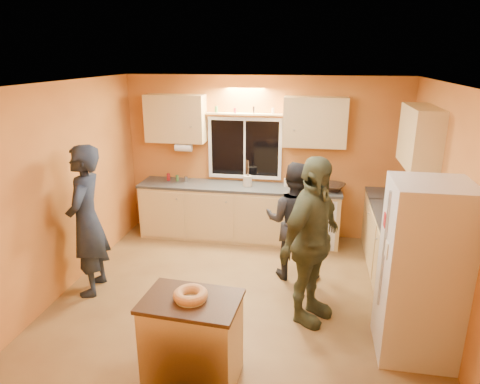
% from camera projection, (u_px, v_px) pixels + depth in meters
% --- Properties ---
extents(ground, '(4.50, 4.50, 0.00)m').
position_uv_depth(ground, '(243.00, 292.00, 5.46)').
color(ground, brown).
rests_on(ground, ground).
extents(room_shell, '(4.54, 4.04, 2.61)m').
position_uv_depth(room_shell, '(258.00, 162.00, 5.33)').
color(room_shell, orange).
rests_on(room_shell, ground).
extents(back_counter, '(4.23, 0.62, 0.90)m').
position_uv_depth(back_counter, '(261.00, 213.00, 6.91)').
color(back_counter, tan).
rests_on(back_counter, ground).
extents(right_counter, '(0.62, 1.84, 0.90)m').
position_uv_depth(right_counter, '(399.00, 255.00, 5.47)').
color(right_counter, tan).
rests_on(right_counter, ground).
extents(refrigerator, '(0.72, 0.70, 1.80)m').
position_uv_depth(refrigerator, '(422.00, 272.00, 4.13)').
color(refrigerator, silver).
rests_on(refrigerator, ground).
extents(island, '(0.90, 0.65, 0.84)m').
position_uv_depth(island, '(192.00, 339.00, 3.90)').
color(island, tan).
rests_on(island, ground).
extents(bundt_pastry, '(0.31, 0.31, 0.09)m').
position_uv_depth(bundt_pastry, '(191.00, 295.00, 3.76)').
color(bundt_pastry, tan).
rests_on(bundt_pastry, island).
extents(person_left, '(0.57, 0.76, 1.90)m').
position_uv_depth(person_left, '(87.00, 221.00, 5.24)').
color(person_left, black).
rests_on(person_left, ground).
extents(person_center, '(0.87, 0.72, 1.60)m').
position_uv_depth(person_center, '(294.00, 221.00, 5.64)').
color(person_center, black).
rests_on(person_center, ground).
extents(person_right, '(0.94, 1.20, 1.91)m').
position_uv_depth(person_right, '(311.00, 242.00, 4.65)').
color(person_right, '#313924').
rests_on(person_right, ground).
extents(mixing_bowl, '(0.53, 0.53, 0.10)m').
position_uv_depth(mixing_bowl, '(331.00, 187.00, 6.59)').
color(mixing_bowl, black).
rests_on(mixing_bowl, back_counter).
extents(utensil_crock, '(0.14, 0.14, 0.17)m').
position_uv_depth(utensil_crock, '(247.00, 181.00, 6.78)').
color(utensil_crock, beige).
rests_on(utensil_crock, back_counter).
extents(potted_plant, '(0.34, 0.31, 0.33)m').
position_uv_depth(potted_plant, '(405.00, 216.00, 5.07)').
color(potted_plant, gray).
rests_on(potted_plant, right_counter).
extents(red_box, '(0.18, 0.15, 0.07)m').
position_uv_depth(red_box, '(400.00, 210.00, 5.64)').
color(red_box, maroon).
rests_on(red_box, right_counter).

